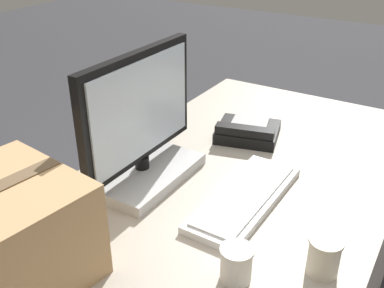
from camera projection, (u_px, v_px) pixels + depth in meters
name	position (u px, v px, depth m)	size (l,w,h in m)	color
office_desk	(217.00, 287.00, 1.49)	(1.80, 0.90, 0.75)	#A89E8E
monitor	(141.00, 133.00, 1.33)	(0.48, 0.25, 0.40)	#B7B7B7
keyboard	(246.00, 197.00, 1.28)	(0.45, 0.17, 0.03)	silver
desk_phone	(247.00, 131.00, 1.62)	(0.24, 0.26, 0.07)	black
paper_cup_left	(236.00, 264.00, 1.00)	(0.08, 0.08, 0.09)	white
paper_cup_right	(324.00, 256.00, 1.01)	(0.08, 0.08, 0.09)	beige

